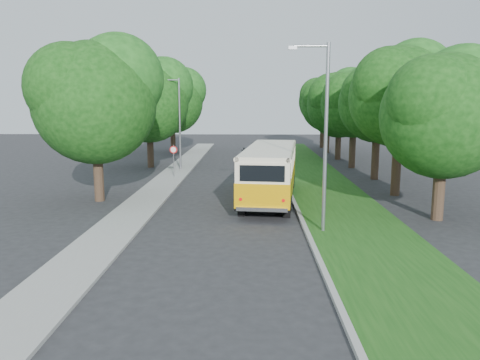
{
  "coord_description": "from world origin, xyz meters",
  "views": [
    {
      "loc": [
        1.14,
        -22.12,
        5.62
      ],
      "look_at": [
        0.6,
        2.47,
        1.5
      ],
      "focal_mm": 35.0,
      "sensor_mm": 36.0,
      "label": 1
    }
  ],
  "objects_px": {
    "lamppost_far": "(178,121)",
    "vintage_bus": "(270,173)",
    "lamppost_near": "(324,132)",
    "car_silver": "(278,177)",
    "car_white": "(256,165)",
    "car_grey": "(257,149)",
    "car_blue": "(267,154)"
  },
  "relations": [
    {
      "from": "lamppost_near",
      "to": "car_grey",
      "type": "distance_m",
      "value": 30.48
    },
    {
      "from": "car_grey",
      "to": "lamppost_far",
      "type": "bearing_deg",
      "value": -98.22
    },
    {
      "from": "lamppost_far",
      "to": "car_blue",
      "type": "relative_size",
      "value": 1.46
    },
    {
      "from": "lamppost_near",
      "to": "car_white",
      "type": "distance_m",
      "value": 18.12
    },
    {
      "from": "vintage_bus",
      "to": "car_grey",
      "type": "height_order",
      "value": "vintage_bus"
    },
    {
      "from": "vintage_bus",
      "to": "car_white",
      "type": "height_order",
      "value": "vintage_bus"
    },
    {
      "from": "lamppost_far",
      "to": "car_blue",
      "type": "distance_m",
      "value": 10.14
    },
    {
      "from": "lamppost_far",
      "to": "vintage_bus",
      "type": "xyz_separation_m",
      "value": [
        6.99,
        -11.63,
        -2.54
      ]
    },
    {
      "from": "car_grey",
      "to": "car_silver",
      "type": "bearing_deg",
      "value": -65.36
    },
    {
      "from": "lamppost_far",
      "to": "car_white",
      "type": "xyz_separation_m",
      "value": [
        6.32,
        -0.96,
        -3.5
      ]
    },
    {
      "from": "lamppost_near",
      "to": "car_blue",
      "type": "distance_m",
      "value": 24.82
    },
    {
      "from": "car_silver",
      "to": "car_grey",
      "type": "distance_m",
      "value": 18.66
    },
    {
      "from": "vintage_bus",
      "to": "lamppost_far",
      "type": "bearing_deg",
      "value": 127.55
    },
    {
      "from": "lamppost_near",
      "to": "car_grey",
      "type": "bearing_deg",
      "value": 94.44
    },
    {
      "from": "car_silver",
      "to": "car_blue",
      "type": "relative_size",
      "value": 0.7
    },
    {
      "from": "vintage_bus",
      "to": "car_silver",
      "type": "distance_m",
      "value": 4.82
    },
    {
      "from": "car_white",
      "to": "car_blue",
      "type": "bearing_deg",
      "value": 76.88
    },
    {
      "from": "lamppost_near",
      "to": "car_silver",
      "type": "distance_m",
      "value": 12.19
    },
    {
      "from": "lamppost_near",
      "to": "car_silver",
      "type": "height_order",
      "value": "lamppost_near"
    },
    {
      "from": "lamppost_far",
      "to": "vintage_bus",
      "type": "height_order",
      "value": "lamppost_far"
    },
    {
      "from": "car_silver",
      "to": "car_blue",
      "type": "height_order",
      "value": "car_blue"
    },
    {
      "from": "lamppost_near",
      "to": "car_silver",
      "type": "relative_size",
      "value": 2.23
    },
    {
      "from": "car_white",
      "to": "car_grey",
      "type": "bearing_deg",
      "value": 84.84
    },
    {
      "from": "vintage_bus",
      "to": "car_white",
      "type": "xyz_separation_m",
      "value": [
        -0.67,
        10.67,
        -0.95
      ]
    },
    {
      "from": "lamppost_near",
      "to": "vintage_bus",
      "type": "xyz_separation_m",
      "value": [
        -1.92,
        6.87,
        -2.8
      ]
    },
    {
      "from": "car_white",
      "to": "lamppost_far",
      "type": "bearing_deg",
      "value": 167.27
    },
    {
      "from": "lamppost_near",
      "to": "car_silver",
      "type": "bearing_deg",
      "value": 95.97
    },
    {
      "from": "vintage_bus",
      "to": "car_grey",
      "type": "bearing_deg",
      "value": 97.6
    },
    {
      "from": "car_white",
      "to": "car_blue",
      "type": "relative_size",
      "value": 0.73
    },
    {
      "from": "car_silver",
      "to": "car_white",
      "type": "relative_size",
      "value": 0.95
    },
    {
      "from": "lamppost_far",
      "to": "car_blue",
      "type": "height_order",
      "value": "lamppost_far"
    },
    {
      "from": "lamppost_near",
      "to": "car_white",
      "type": "height_order",
      "value": "lamppost_near"
    }
  ]
}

